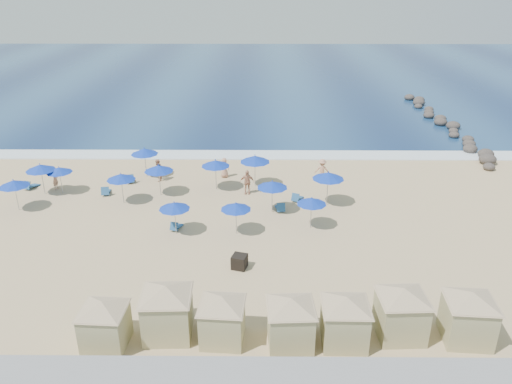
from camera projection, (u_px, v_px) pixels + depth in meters
ground at (196, 237)px, 31.41m from camera, size 160.00×160.00×0.00m
ocean at (236, 75)px, 81.79m from camera, size 160.00×80.00×0.06m
surf_line at (216, 155)px, 45.60m from camera, size 160.00×2.50×0.08m
rock_jetty at (445, 124)px, 53.90m from camera, size 2.56×26.66×0.96m
trash_bin at (239, 262)px, 27.98m from camera, size 0.98×0.98×0.79m
cabana_0 at (104, 318)px, 21.74m from camera, size 4.03×4.03×2.53m
cabana_1 at (167, 304)px, 22.32m from camera, size 4.59×4.59×2.88m
cabana_2 at (222, 313)px, 22.04m from camera, size 4.08×4.08×2.56m
cabana_3 at (291, 315)px, 21.80m from camera, size 4.23×4.23×2.65m
cabana_4 at (345, 314)px, 21.87m from camera, size 4.24×4.24×2.66m
cabana_5 at (402, 306)px, 22.30m from camera, size 4.42×4.42×2.78m
cabana_6 at (470, 310)px, 22.05m from camera, size 4.38×4.38×2.76m
umbrella_0 at (40, 167)px, 36.75m from camera, size 2.16×2.16×2.45m
umbrella_1 at (14, 183)px, 34.25m from camera, size 2.04×2.04×2.33m
umbrella_2 at (59, 170)px, 37.00m from camera, size 1.90×1.90×2.16m
umbrella_3 at (121, 177)px, 35.34m from camera, size 2.05×2.05×2.33m
umbrella_4 at (144, 151)px, 40.01m from camera, size 2.19×2.19×2.49m
umbrella_5 at (159, 168)px, 36.63m from camera, size 2.15×2.15×2.44m
umbrella_6 at (174, 206)px, 31.10m from camera, size 1.97×1.97×2.24m
umbrella_7 at (216, 163)px, 37.56m from camera, size 2.17×2.17×2.47m
umbrella_8 at (272, 185)px, 33.92m from camera, size 2.10×2.10×2.39m
umbrella_9 at (255, 159)px, 38.04m from camera, size 2.31×2.31×2.62m
umbrella_10 at (328, 176)px, 34.98m from camera, size 2.26×2.26×2.57m
umbrella_11 at (312, 201)px, 31.85m from camera, size 1.92×1.92×2.19m
umbrella_12 at (236, 206)px, 31.11m from camera, size 1.93×1.93×2.20m
beach_chair_0 at (30, 185)px, 38.45m from camera, size 0.95×1.44×0.73m
beach_chair_1 at (106, 191)px, 37.44m from camera, size 0.78×1.38×0.72m
beach_chair_2 at (130, 179)px, 39.64m from camera, size 0.98×1.49×0.76m
beach_chair_3 at (176, 226)px, 32.29m from camera, size 0.76×1.24×0.64m
beach_chair_4 at (280, 207)px, 34.83m from camera, size 0.72×1.35×0.71m
beach_chair_5 at (297, 198)px, 36.39m from camera, size 1.02×1.36×0.68m
beachgoer_0 at (55, 179)px, 38.14m from camera, size 0.45×0.64×1.68m
beachgoer_1 at (158, 170)px, 39.64m from camera, size 0.76×0.93×1.79m
beachgoer_2 at (247, 182)px, 37.29m from camera, size 1.10×0.47×1.87m
beachgoer_3 at (322, 170)px, 39.71m from camera, size 1.23×0.80×1.80m
beachgoer_4 at (224, 168)px, 40.40m from camera, size 0.92×0.74×1.64m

